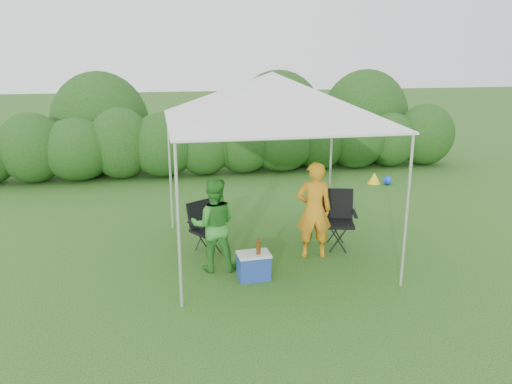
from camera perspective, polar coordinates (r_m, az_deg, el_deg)
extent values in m
plane|color=#34641F|center=(7.64, 2.53, -8.30)|extent=(70.00, 70.00, 0.00)
ellipsoid|color=#245019|center=(13.31, -24.23, 4.61)|extent=(1.65, 1.40, 1.73)
cylinder|color=#382616|center=(13.45, -23.89, 1.64)|extent=(0.12, 0.12, 0.30)
ellipsoid|color=#245019|center=(13.13, -19.75, 4.60)|extent=(1.80, 1.53, 1.57)
cylinder|color=#382616|center=(13.25, -19.50, 1.90)|extent=(0.12, 0.12, 0.30)
ellipsoid|color=#245019|center=(12.99, -15.23, 5.38)|extent=(1.58, 1.34, 1.80)
cylinder|color=#382616|center=(13.14, -15.00, 2.16)|extent=(0.12, 0.12, 0.30)
ellipsoid|color=#245019|center=(12.97, -10.60, 5.31)|extent=(1.72, 1.47, 1.65)
cylinder|color=#382616|center=(13.11, -10.45, 2.41)|extent=(0.12, 0.12, 0.30)
ellipsoid|color=#245019|center=(13.04, -5.98, 5.21)|extent=(1.50, 1.28, 1.50)
cylinder|color=#382616|center=(13.16, -5.91, 2.64)|extent=(0.12, 0.12, 0.30)
ellipsoid|color=#245019|center=(13.15, -1.45, 5.88)|extent=(1.65, 1.40, 1.73)
cylinder|color=#382616|center=(13.30, -1.43, 2.85)|extent=(0.12, 0.12, 0.30)
ellipsoid|color=#245019|center=(13.38, 2.98, 5.71)|extent=(1.80, 1.53, 1.57)
cylinder|color=#382616|center=(13.51, 2.94, 3.04)|extent=(0.12, 0.12, 0.30)
ellipsoid|color=#245019|center=(13.66, 7.26, 6.28)|extent=(1.58, 1.34, 1.80)
cylinder|color=#382616|center=(13.80, 7.15, 3.21)|extent=(0.12, 0.12, 0.30)
ellipsoid|color=#245019|center=(14.03, 11.32, 6.04)|extent=(1.72, 1.47, 1.65)
cylinder|color=#382616|center=(14.16, 11.17, 3.35)|extent=(0.12, 0.12, 0.30)
ellipsoid|color=#245019|center=(14.47, 15.14, 5.79)|extent=(1.50, 1.28, 1.50)
cylinder|color=#382616|center=(14.58, 14.97, 3.47)|extent=(0.12, 0.12, 0.30)
ellipsoid|color=#245019|center=(14.95, 18.78, 6.24)|extent=(1.65, 1.40, 1.73)
cylinder|color=#382616|center=(15.07, 18.55, 3.57)|extent=(0.12, 0.12, 0.30)
cylinder|color=silver|center=(6.13, -8.85, -4.09)|extent=(0.04, 0.04, 2.10)
cylinder|color=silver|center=(6.91, 16.85, -2.31)|extent=(0.04, 0.04, 2.10)
cylinder|color=silver|center=(9.01, -9.78, 2.28)|extent=(0.04, 0.04, 2.10)
cylinder|color=silver|center=(9.56, 8.51, 3.11)|extent=(0.04, 0.04, 2.10)
cube|color=white|center=(7.53, 1.81, 8.13)|extent=(3.10, 3.10, 0.03)
pyramid|color=white|center=(7.49, 1.84, 10.90)|extent=(3.10, 3.10, 0.70)
cube|color=black|center=(8.24, 9.29, -3.57)|extent=(0.62, 0.59, 0.05)
cube|color=black|center=(8.36, 9.22, -1.28)|extent=(0.53, 0.27, 0.49)
cube|color=black|center=(8.16, 7.47, -2.37)|extent=(0.16, 0.43, 0.03)
cube|color=black|center=(8.22, 11.19, -2.41)|extent=(0.16, 0.43, 0.03)
cylinder|color=black|center=(8.09, 7.83, -5.45)|extent=(0.02, 0.02, 0.42)
cylinder|color=black|center=(8.13, 10.91, -5.47)|extent=(0.02, 0.02, 0.42)
cylinder|color=black|center=(8.49, 7.61, -4.39)|extent=(0.02, 0.02, 0.42)
cylinder|color=black|center=(8.54, 10.54, -4.42)|extent=(0.02, 0.02, 0.42)
cube|color=black|center=(8.01, -5.56, -4.43)|extent=(0.59, 0.58, 0.04)
cube|color=black|center=(8.08, -6.43, -2.50)|extent=(0.44, 0.34, 0.42)
cube|color=black|center=(7.83, -6.92, -3.76)|extent=(0.24, 0.34, 0.03)
cube|color=black|center=(8.10, -4.31, -3.03)|extent=(0.24, 0.34, 0.03)
cylinder|color=black|center=(7.83, -5.75, -6.33)|extent=(0.02, 0.02, 0.36)
cylinder|color=black|center=(8.05, -3.64, -5.65)|extent=(0.02, 0.02, 0.36)
cylinder|color=black|center=(8.11, -7.40, -5.59)|extent=(0.02, 0.02, 0.36)
cylinder|color=black|center=(8.32, -5.32, -4.96)|extent=(0.02, 0.02, 0.36)
imported|color=orange|center=(7.73, 6.63, -2.07)|extent=(0.60, 0.43, 1.52)
imported|color=green|center=(7.27, -4.84, -3.75)|extent=(0.73, 0.60, 1.39)
cube|color=#2342A4|center=(7.13, -0.27, -8.55)|extent=(0.45, 0.33, 0.35)
cube|color=silver|center=(7.06, -0.27, -7.13)|extent=(0.47, 0.35, 0.03)
cylinder|color=#592D0C|center=(6.98, 0.28, -6.19)|extent=(0.06, 0.06, 0.24)
cone|color=yellow|center=(12.53, 13.36, 1.56)|extent=(0.32, 0.32, 0.27)
sphere|color=blue|center=(12.50, 14.80, 1.29)|extent=(0.21, 0.21, 0.21)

